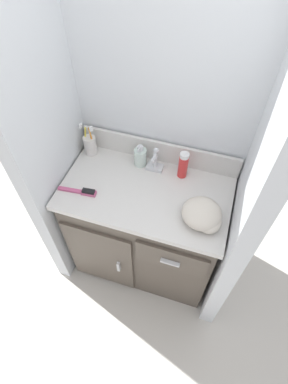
% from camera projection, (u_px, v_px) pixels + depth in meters
% --- Properties ---
extents(ground_plane, '(6.00, 6.00, 0.00)m').
position_uv_depth(ground_plane, '(145.00, 258.00, 2.14)').
color(ground_plane, beige).
extents(wall_back, '(1.06, 0.08, 2.20)m').
position_uv_depth(wall_back, '(164.00, 103.00, 1.45)').
color(wall_back, silver).
rests_on(wall_back, ground_plane).
extents(wall_left, '(0.08, 0.57, 2.20)m').
position_uv_depth(wall_left, '(45.00, 120.00, 1.37)').
color(wall_left, silver).
rests_on(wall_left, ground_plane).
extents(wall_right, '(0.08, 0.57, 2.20)m').
position_uv_depth(wall_right, '(263.00, 168.00, 1.18)').
color(wall_right, silver).
rests_on(wall_right, ground_plane).
extents(vanity, '(0.88, 0.51, 0.77)m').
position_uv_depth(vanity, '(145.00, 229.00, 1.82)').
color(vanity, brown).
rests_on(vanity, ground_plane).
extents(backsplash, '(0.88, 0.02, 0.13)m').
position_uv_depth(backsplash, '(159.00, 151.00, 1.63)').
color(backsplash, silver).
rests_on(backsplash, vanity).
extents(sink_faucet, '(0.09, 0.09, 0.14)m').
position_uv_depth(sink_faucet, '(155.00, 162.00, 1.60)').
color(sink_faucet, silver).
rests_on(sink_faucet, vanity).
extents(toothbrush_cup, '(0.08, 0.07, 0.19)m').
position_uv_depth(toothbrush_cup, '(90.00, 145.00, 1.67)').
color(toothbrush_cup, silver).
rests_on(toothbrush_cup, vanity).
extents(soap_dispenser, '(0.07, 0.07, 0.13)m').
position_uv_depth(soap_dispenser, '(140.00, 157.00, 1.61)').
color(soap_dispenser, silver).
rests_on(soap_dispenser, vanity).
extents(shaving_cream_can, '(0.05, 0.05, 0.16)m').
position_uv_depth(shaving_cream_can, '(183.00, 165.00, 1.54)').
color(shaving_cream_can, red).
rests_on(shaving_cream_can, vanity).
extents(hairbrush, '(0.20, 0.05, 0.03)m').
position_uv_depth(hairbrush, '(82.00, 192.00, 1.52)').
color(hairbrush, '#C1517F').
rests_on(hairbrush, vanity).
extents(hand_towel, '(0.19, 0.19, 0.09)m').
position_uv_depth(hand_towel, '(203.00, 215.00, 1.39)').
color(hand_towel, beige).
rests_on(hand_towel, vanity).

